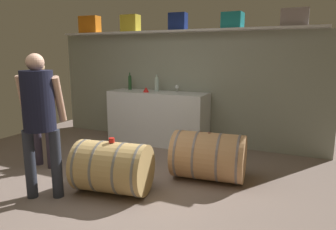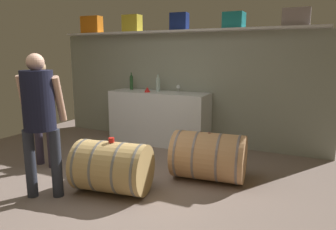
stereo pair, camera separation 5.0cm
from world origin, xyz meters
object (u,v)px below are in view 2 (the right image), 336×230
Objects in this scene: wine_glass at (178,87)px; tasting_cup at (111,140)px; wine_barrel_near at (112,167)px; toolcase_teal at (234,20)px; toolcase_grey at (296,17)px; work_cabinet at (159,118)px; winemaker_pouring at (42,103)px; wine_barrel_far at (209,156)px; toolcase_navy at (179,22)px; wine_bottle_green at (131,82)px; toolcase_orange at (92,25)px; visitor_tasting at (39,111)px; toolcase_yellow at (132,24)px; red_funnel at (147,90)px; wine_bottle_clear at (158,84)px.

tasting_cup is at bearing -86.09° from wine_glass.
tasting_cup reaches higher than wine_barrel_near.
toolcase_grey is (0.93, 0.00, 0.00)m from toolcase_teal.
winemaker_pouring is (-0.95, -1.79, 0.47)m from work_cabinet.
work_cabinet reaches higher than wine_barrel_far.
toolcase_navy reaches higher than wine_glass.
toolcase_teal reaches higher than wine_bottle_green.
toolcase_grey is 3.26m from tasting_cup.
toolcase_navy is 2.97m from wine_barrel_near.
wine_bottle_green reaches higher than work_cabinet.
toolcase_orange is at bearing 132.22° from tasting_cup.
toolcase_orange is at bearing 123.22° from wine_barrel_near.
toolcase_grey is at bearing 5.04° from work_cabinet.
visitor_tasting is (-0.47, -2.74, -1.17)m from toolcase_navy.
toolcase_teal is 0.21× the size of winemaker_pouring.
wine_barrel_near is (0.15, -2.26, -0.73)m from wine_glass.
toolcase_teal is (2.89, 0.00, -0.04)m from toolcase_orange.
toolcase_yellow is 1.93m from toolcase_teal.
visitor_tasting is at bearing -131.87° from toolcase_grey.
winemaker_pouring is (-0.77, -1.68, -0.05)m from red_funnel.
wine_glass is 2.32m from winemaker_pouring.
wine_glass is 2.30m from tasting_cup.
toolcase_teal is at bearing 8.70° from work_cabinet.
wine_bottle_clear is at bearing -178.07° from toolcase_grey.
winemaker_pouring is at bearing 108.87° from visitor_tasting.
visitor_tasting is at bearing -66.69° from toolcase_orange.
toolcase_teal reaches higher than red_funnel.
winemaker_pouring is (-1.25, -1.99, -1.23)m from toolcase_navy.
toolcase_yellow is 3.17m from wine_barrel_near.
toolcase_grey is 2.48m from wine_barrel_far.
wine_barrel_far is at bearing 34.15° from wine_barrel_near.
toolcase_navy is 0.94× the size of toolcase_teal.
toolcase_grey is at bearing -4.57° from toolcase_orange.
wine_bottle_green is (-0.97, -0.07, -1.08)m from toolcase_navy.
visitor_tasting is (-0.63, -0.44, 0.70)m from wine_barrel_near.
tasting_cup is (0.53, -2.18, -0.45)m from wine_bottle_clear.
visitor_tasting is at bearing -93.70° from work_cabinet.
red_funnel is 0.07× the size of winemaker_pouring.
wine_bottle_clear is at bearing -174.03° from toolcase_teal.
wine_bottle_green is 0.21× the size of winemaker_pouring.
toolcase_orange reaches higher than wine_glass.
wine_glass is at bearing 52.64° from visitor_tasting.
winemaker_pouring is at bearing -125.97° from toolcase_navy.
wine_glass is at bearing 11.60° from wine_bottle_clear.
toolcase_teal is at bearing 47.32° from winemaker_pouring.
toolcase_orange is 1.92m from toolcase_navy.
toolcase_grey reaches higher than work_cabinet.
visitor_tasting is (-0.48, -2.70, -0.03)m from wine_glass.
visitor_tasting is (0.50, -2.74, -1.18)m from toolcase_yellow.
tasting_cup is (0.15, -2.26, -0.40)m from wine_glass.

